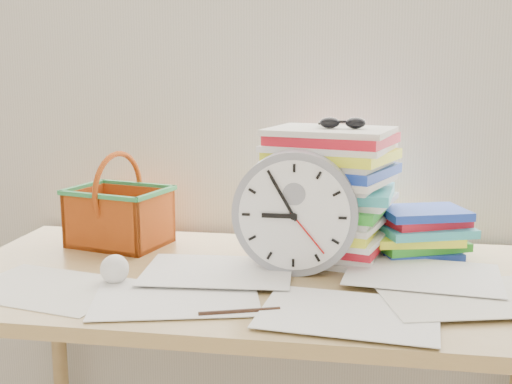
% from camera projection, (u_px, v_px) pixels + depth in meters
% --- Properties ---
extents(curtain, '(2.40, 0.01, 2.50)m').
position_uv_depth(curtain, '(281.00, 33.00, 1.71)').
color(curtain, beige).
rests_on(curtain, room_shell).
extents(desk, '(1.40, 0.70, 0.75)m').
position_uv_depth(desk, '(259.00, 306.00, 1.46)').
color(desk, '#A3834C').
rests_on(desk, ground).
extents(paper_stack, '(0.37, 0.33, 0.32)m').
position_uv_depth(paper_stack, '(325.00, 194.00, 1.56)').
color(paper_stack, white).
rests_on(paper_stack, desk).
extents(clock, '(0.28, 0.06, 0.28)m').
position_uv_depth(clock, '(295.00, 213.00, 1.43)').
color(clock, gray).
rests_on(clock, desk).
extents(sunglasses, '(0.13, 0.11, 0.03)m').
position_uv_depth(sunglasses, '(343.00, 123.00, 1.50)').
color(sunglasses, black).
rests_on(sunglasses, paper_stack).
extents(book_stack, '(0.29, 0.26, 0.12)m').
position_uv_depth(book_stack, '(420.00, 232.00, 1.58)').
color(book_stack, white).
rests_on(book_stack, desk).
extents(basket, '(0.28, 0.24, 0.24)m').
position_uv_depth(basket, '(119.00, 200.00, 1.67)').
color(basket, '#BC4D12').
rests_on(basket, desk).
extents(crumpled_ball, '(0.06, 0.06, 0.06)m').
position_uv_depth(crumpled_ball, '(114.00, 269.00, 1.39)').
color(crumpled_ball, white).
rests_on(crumpled_ball, desk).
extents(pen, '(0.15, 0.06, 0.01)m').
position_uv_depth(pen, '(239.00, 312.00, 1.21)').
color(pen, black).
rests_on(pen, desk).
extents(scattered_papers, '(1.26, 0.42, 0.02)m').
position_uv_depth(scattered_papers, '(259.00, 272.00, 1.44)').
color(scattered_papers, white).
rests_on(scattered_papers, desk).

